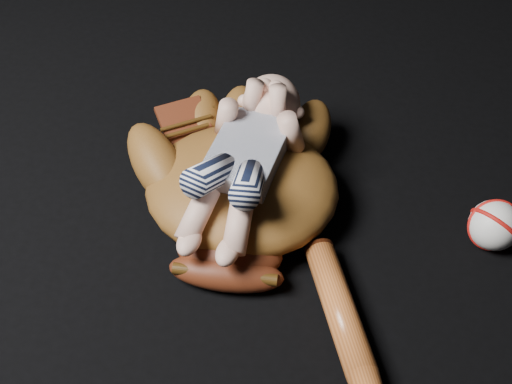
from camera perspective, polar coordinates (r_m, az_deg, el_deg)
baseball_glove at (r=1.12m, az=-1.14°, el=0.88°), size 0.41×0.46×0.14m
newborn_baby at (r=1.07m, az=-1.20°, el=2.55°), size 0.25×0.39×0.15m
baseball at (r=1.15m, az=18.53°, el=-2.53°), size 0.10×0.10×0.08m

